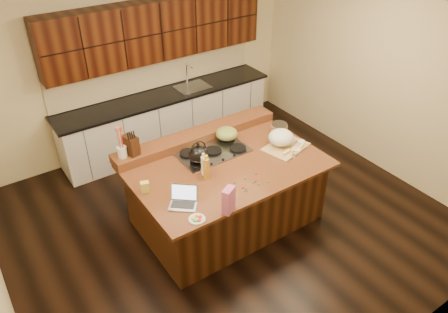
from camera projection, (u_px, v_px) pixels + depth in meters
room at (226, 134)px, 5.23m from camera, size 5.52×5.02×2.72m
island at (226, 192)px, 5.72m from camera, size 2.40×1.60×0.92m
back_ledge at (197, 136)px, 5.92m from camera, size 2.40×0.30×0.12m
cooktop at (213, 152)px, 5.66m from camera, size 0.92×0.52×0.05m
back_counter at (164, 90)px, 7.10m from camera, size 3.70×0.66×2.40m
kettle at (198, 154)px, 5.36m from camera, size 0.29×0.29×0.22m
green_bowl at (227, 134)px, 5.83m from camera, size 0.32×0.32×0.16m
laptop at (183, 199)px, 4.79m from camera, size 0.38×0.37×0.21m
oil_bottle at (206, 169)px, 5.14m from camera, size 0.08×0.08×0.27m
vinegar_bottle at (204, 166)px, 5.21m from camera, size 0.06×0.06×0.25m
wooden_tray at (282, 140)px, 5.75m from camera, size 0.66×0.55×0.23m
ramekin_a at (297, 151)px, 5.67m from camera, size 0.13×0.13×0.04m
ramekin_b at (301, 142)px, 5.84m from camera, size 0.12×0.12×0.04m
ramekin_c at (279, 134)px, 6.03m from camera, size 0.11×0.11×0.04m
strainer_bowl at (279, 128)px, 6.13m from camera, size 0.28×0.28×0.09m
kitchen_timer at (293, 154)px, 5.58m from camera, size 0.11×0.11×0.07m
pink_bag at (228, 200)px, 4.63m from camera, size 0.18×0.15×0.30m
candy_plate at (197, 219)px, 4.60m from camera, size 0.21×0.21×0.01m
package_box at (145, 187)px, 4.96m from camera, size 0.11×0.10×0.13m
utensil_crock at (122, 152)px, 5.34m from camera, size 0.12×0.12×0.14m
knife_block at (131, 145)px, 5.37m from camera, size 0.17×0.23×0.25m
gumdrop_0 at (256, 181)px, 5.15m from camera, size 0.02×0.02×0.02m
gumdrop_1 at (259, 184)px, 5.09m from camera, size 0.02×0.02×0.02m
gumdrop_2 at (243, 188)px, 5.04m from camera, size 0.02×0.02×0.02m
gumdrop_3 at (245, 178)px, 5.19m from camera, size 0.02×0.02×0.02m
gumdrop_4 at (231, 186)px, 5.08m from camera, size 0.02×0.02×0.02m
gumdrop_5 at (234, 182)px, 5.13m from camera, size 0.02×0.02×0.02m
gumdrop_6 at (229, 189)px, 5.02m from camera, size 0.02×0.02×0.02m
gumdrop_7 at (248, 191)px, 4.99m from camera, size 0.02×0.02×0.02m
gumdrop_8 at (256, 174)px, 5.27m from camera, size 0.02×0.02×0.02m
gumdrop_9 at (268, 182)px, 5.13m from camera, size 0.02×0.02×0.02m
gumdrop_10 at (231, 190)px, 5.01m from camera, size 0.02×0.02×0.02m
gumdrop_11 at (245, 191)px, 4.99m from camera, size 0.02×0.02×0.02m
gumdrop_12 at (246, 189)px, 5.02m from camera, size 0.02×0.02×0.02m
gumdrop_13 at (253, 183)px, 5.12m from camera, size 0.02×0.02×0.02m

